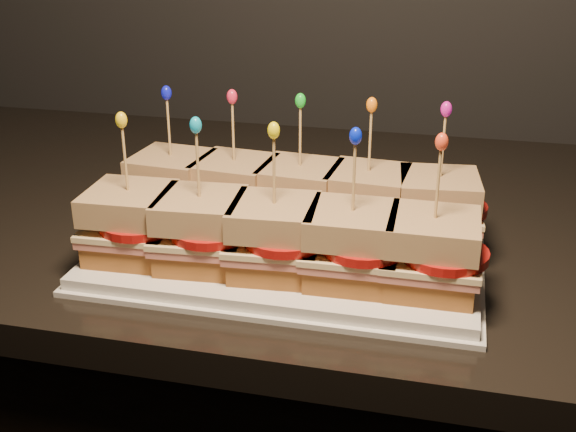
# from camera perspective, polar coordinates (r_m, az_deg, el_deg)

# --- Properties ---
(granite_slab) EXTENTS (2.31, 0.73, 0.04)m
(granite_slab) POSITION_cam_1_polar(r_m,az_deg,el_deg) (0.98, -1.43, 0.30)
(granite_slab) COLOR black
(granite_slab) RESTS_ON cabinet
(platter) EXTENTS (0.41, 0.26, 0.02)m
(platter) POSITION_cam_1_polar(r_m,az_deg,el_deg) (0.80, 0.00, -3.02)
(platter) COLOR white
(platter) RESTS_ON granite_slab
(platter_rim) EXTENTS (0.42, 0.27, 0.01)m
(platter_rim) POSITION_cam_1_polar(r_m,az_deg,el_deg) (0.80, 0.00, -3.41)
(platter_rim) COLOR white
(platter_rim) RESTS_ON granite_slab
(sandwich_0_bread_bot) EXTENTS (0.09, 0.09, 0.02)m
(sandwich_0_bread_bot) POSITION_cam_1_polar(r_m,az_deg,el_deg) (0.89, -9.00, 0.87)
(sandwich_0_bread_bot) COLOR brown
(sandwich_0_bread_bot) RESTS_ON platter
(sandwich_0_ham) EXTENTS (0.10, 0.10, 0.01)m
(sandwich_0_ham) POSITION_cam_1_polar(r_m,az_deg,el_deg) (0.88, -9.06, 1.81)
(sandwich_0_ham) COLOR #CD6C5D
(sandwich_0_ham) RESTS_ON sandwich_0_bread_bot
(sandwich_0_cheese) EXTENTS (0.10, 0.10, 0.01)m
(sandwich_0_cheese) POSITION_cam_1_polar(r_m,az_deg,el_deg) (0.88, -9.09, 2.23)
(sandwich_0_cheese) COLOR beige
(sandwich_0_cheese) RESTS_ON sandwich_0_ham
(sandwich_0_tomato) EXTENTS (0.08, 0.08, 0.01)m
(sandwich_0_tomato) POSITION_cam_1_polar(r_m,az_deg,el_deg) (0.87, -8.53, 2.49)
(sandwich_0_tomato) COLOR #AF1310
(sandwich_0_tomato) RESTS_ON sandwich_0_cheese
(sandwich_0_bread_top) EXTENTS (0.09, 0.09, 0.03)m
(sandwich_0_bread_top) POSITION_cam_1_polar(r_m,az_deg,el_deg) (0.87, -9.20, 3.86)
(sandwich_0_bread_top) COLOR brown
(sandwich_0_bread_top) RESTS_ON sandwich_0_tomato
(sandwich_0_pick) EXTENTS (0.00, 0.00, 0.09)m
(sandwich_0_pick) POSITION_cam_1_polar(r_m,az_deg,el_deg) (0.86, -9.39, 6.66)
(sandwich_0_pick) COLOR tan
(sandwich_0_pick) RESTS_ON sandwich_0_bread_top
(sandwich_0_frill) EXTENTS (0.01, 0.01, 0.02)m
(sandwich_0_frill) POSITION_cam_1_polar(r_m,az_deg,el_deg) (0.85, -9.59, 9.58)
(sandwich_0_frill) COLOR #0E13CE
(sandwich_0_frill) RESTS_ON sandwich_0_pick
(sandwich_1_bread_bot) EXTENTS (0.09, 0.09, 0.02)m
(sandwich_1_bread_bot) POSITION_cam_1_polar(r_m,az_deg,el_deg) (0.86, -4.17, 0.42)
(sandwich_1_bread_bot) COLOR brown
(sandwich_1_bread_bot) RESTS_ON platter
(sandwich_1_ham) EXTENTS (0.10, 0.10, 0.01)m
(sandwich_1_ham) POSITION_cam_1_polar(r_m,az_deg,el_deg) (0.86, -4.20, 1.38)
(sandwich_1_ham) COLOR #CD6C5D
(sandwich_1_ham) RESTS_ON sandwich_1_bread_bot
(sandwich_1_cheese) EXTENTS (0.10, 0.10, 0.01)m
(sandwich_1_cheese) POSITION_cam_1_polar(r_m,az_deg,el_deg) (0.86, -4.21, 1.82)
(sandwich_1_cheese) COLOR beige
(sandwich_1_cheese) RESTS_ON sandwich_1_ham
(sandwich_1_tomato) EXTENTS (0.08, 0.08, 0.01)m
(sandwich_1_tomato) POSITION_cam_1_polar(r_m,az_deg,el_deg) (0.84, -3.57, 2.08)
(sandwich_1_tomato) COLOR #AF1310
(sandwich_1_tomato) RESTS_ON sandwich_1_cheese
(sandwich_1_bread_top) EXTENTS (0.09, 0.09, 0.03)m
(sandwich_1_bread_top) POSITION_cam_1_polar(r_m,az_deg,el_deg) (0.85, -4.26, 3.49)
(sandwich_1_bread_top) COLOR brown
(sandwich_1_bread_top) RESTS_ON sandwich_1_tomato
(sandwich_1_pick) EXTENTS (0.00, 0.00, 0.09)m
(sandwich_1_pick) POSITION_cam_1_polar(r_m,az_deg,el_deg) (0.83, -4.35, 6.38)
(sandwich_1_pick) COLOR tan
(sandwich_1_pick) RESTS_ON sandwich_1_bread_top
(sandwich_1_frill) EXTENTS (0.01, 0.01, 0.02)m
(sandwich_1_frill) POSITION_cam_1_polar(r_m,az_deg,el_deg) (0.82, -4.45, 9.39)
(sandwich_1_frill) COLOR #E12141
(sandwich_1_frill) RESTS_ON sandwich_1_pick
(sandwich_2_bread_bot) EXTENTS (0.09, 0.09, 0.02)m
(sandwich_2_bread_bot) POSITION_cam_1_polar(r_m,az_deg,el_deg) (0.84, 0.92, -0.05)
(sandwich_2_bread_bot) COLOR brown
(sandwich_2_bread_bot) RESTS_ON platter
(sandwich_2_ham) EXTENTS (0.10, 0.10, 0.01)m
(sandwich_2_ham) POSITION_cam_1_polar(r_m,az_deg,el_deg) (0.84, 0.93, 0.93)
(sandwich_2_ham) COLOR #CD6C5D
(sandwich_2_ham) RESTS_ON sandwich_2_bread_bot
(sandwich_2_cheese) EXTENTS (0.10, 0.10, 0.01)m
(sandwich_2_cheese) POSITION_cam_1_polar(r_m,az_deg,el_deg) (0.84, 0.93, 1.37)
(sandwich_2_cheese) COLOR beige
(sandwich_2_cheese) RESTS_ON sandwich_2_ham
(sandwich_2_tomato) EXTENTS (0.08, 0.08, 0.01)m
(sandwich_2_tomato) POSITION_cam_1_polar(r_m,az_deg,el_deg) (0.83, 1.66, 1.63)
(sandwich_2_tomato) COLOR #AF1310
(sandwich_2_tomato) RESTS_ON sandwich_2_cheese
(sandwich_2_bread_top) EXTENTS (0.09, 0.09, 0.03)m
(sandwich_2_bread_top) POSITION_cam_1_polar(r_m,az_deg,el_deg) (0.83, 0.94, 3.08)
(sandwich_2_bread_top) COLOR brown
(sandwich_2_bread_top) RESTS_ON sandwich_2_tomato
(sandwich_2_pick) EXTENTS (0.00, 0.00, 0.09)m
(sandwich_2_pick) POSITION_cam_1_polar(r_m,az_deg,el_deg) (0.81, 0.97, 6.02)
(sandwich_2_pick) COLOR tan
(sandwich_2_pick) RESTS_ON sandwich_2_bread_top
(sandwich_2_frill) EXTENTS (0.01, 0.01, 0.02)m
(sandwich_2_frill) POSITION_cam_1_polar(r_m,az_deg,el_deg) (0.80, 0.99, 9.10)
(sandwich_2_frill) COLOR green
(sandwich_2_frill) RESTS_ON sandwich_2_pick
(sandwich_3_bread_bot) EXTENTS (0.09, 0.09, 0.02)m
(sandwich_3_bread_bot) POSITION_cam_1_polar(r_m,az_deg,el_deg) (0.83, 6.20, -0.55)
(sandwich_3_bread_bot) COLOR brown
(sandwich_3_bread_bot) RESTS_ON platter
(sandwich_3_ham) EXTENTS (0.10, 0.09, 0.01)m
(sandwich_3_ham) POSITION_cam_1_polar(r_m,az_deg,el_deg) (0.83, 6.25, 0.44)
(sandwich_3_ham) COLOR #CD6C5D
(sandwich_3_ham) RESTS_ON sandwich_3_bread_bot
(sandwich_3_cheese) EXTENTS (0.10, 0.10, 0.01)m
(sandwich_3_cheese) POSITION_cam_1_polar(r_m,az_deg,el_deg) (0.82, 6.27, 0.89)
(sandwich_3_cheese) COLOR beige
(sandwich_3_cheese) RESTS_ON sandwich_3_ham
(sandwich_3_tomato) EXTENTS (0.08, 0.08, 0.01)m
(sandwich_3_tomato) POSITION_cam_1_polar(r_m,az_deg,el_deg) (0.81, 7.07, 1.15)
(sandwich_3_tomato) COLOR #AF1310
(sandwich_3_tomato) RESTS_ON sandwich_3_cheese
(sandwich_3_bread_top) EXTENTS (0.09, 0.09, 0.03)m
(sandwich_3_bread_top) POSITION_cam_1_polar(r_m,az_deg,el_deg) (0.81, 6.35, 2.62)
(sandwich_3_bread_top) COLOR brown
(sandwich_3_bread_top) RESTS_ON sandwich_3_tomato
(sandwich_3_pick) EXTENTS (0.00, 0.00, 0.09)m
(sandwich_3_pick) POSITION_cam_1_polar(r_m,az_deg,el_deg) (0.80, 6.49, 5.60)
(sandwich_3_pick) COLOR tan
(sandwich_3_pick) RESTS_ON sandwich_3_bread_top
(sandwich_3_frill) EXTENTS (0.01, 0.01, 0.02)m
(sandwich_3_frill) POSITION_cam_1_polar(r_m,az_deg,el_deg) (0.79, 6.64, 8.72)
(sandwich_3_frill) COLOR orange
(sandwich_3_frill) RESTS_ON sandwich_3_pick
(sandwich_4_bread_bot) EXTENTS (0.09, 0.09, 0.02)m
(sandwich_4_bread_bot) POSITION_cam_1_polar(r_m,az_deg,el_deg) (0.83, 11.58, -1.04)
(sandwich_4_bread_bot) COLOR brown
(sandwich_4_bread_bot) RESTS_ON platter
(sandwich_4_ham) EXTENTS (0.10, 0.10, 0.01)m
(sandwich_4_ham) POSITION_cam_1_polar(r_m,az_deg,el_deg) (0.82, 11.67, -0.05)
(sandwich_4_ham) COLOR #CD6C5D
(sandwich_4_ham) RESTS_ON sandwich_4_bread_bot
(sandwich_4_cheese) EXTENTS (0.10, 0.10, 0.01)m
(sandwich_4_cheese) POSITION_cam_1_polar(r_m,az_deg,el_deg) (0.82, 11.71, 0.40)
(sandwich_4_cheese) COLOR beige
(sandwich_4_cheese) RESTS_ON sandwich_4_ham
(sandwich_4_tomato) EXTENTS (0.08, 0.08, 0.01)m
(sandwich_4_tomato) POSITION_cam_1_polar(r_m,az_deg,el_deg) (0.81, 12.58, 0.65)
(sandwich_4_tomato) COLOR #AF1310
(sandwich_4_tomato) RESTS_ON sandwich_4_cheese
(sandwich_4_bread_top) EXTENTS (0.09, 0.09, 0.03)m
(sandwich_4_bread_top) POSITION_cam_1_polar(r_m,az_deg,el_deg) (0.81, 11.86, 2.13)
(sandwich_4_bread_top) COLOR brown
(sandwich_4_bread_top) RESTS_ON sandwich_4_tomato
(sandwich_4_pick) EXTENTS (0.00, 0.00, 0.09)m
(sandwich_4_pick) POSITION_cam_1_polar(r_m,az_deg,el_deg) (0.80, 12.12, 5.12)
(sandwich_4_pick) COLOR tan
(sandwich_4_pick) RESTS_ON sandwich_4_bread_top
(sandwich_4_frill) EXTENTS (0.01, 0.01, 0.02)m
(sandwich_4_frill) POSITION_cam_1_polar(r_m,az_deg,el_deg) (0.78, 12.40, 8.25)
(sandwich_4_frill) COLOR #CC159B
(sandwich_4_frill) RESTS_ON sandwich_4_pick
(sandwich_5_bread_bot) EXTENTS (0.09, 0.09, 0.02)m
(sandwich_5_bread_bot) POSITION_cam_1_polar(r_m,az_deg,el_deg) (0.79, -12.14, -2.29)
(sandwich_5_bread_bot) COLOR brown
(sandwich_5_bread_bot) RESTS_ON platter
(sandwich_5_ham) EXTENTS (0.10, 0.09, 0.01)m
(sandwich_5_ham) POSITION_cam_1_polar(r_m,az_deg,el_deg) (0.78, -12.24, -1.26)
(sandwich_5_ham) COLOR #CD6C5D
(sandwich_5_ham) RESTS_ON sandwich_5_bread_bot
(sandwich_5_cheese) EXTENTS (0.10, 0.09, 0.01)m
(sandwich_5_cheese) POSITION_cam_1_polar(r_m,az_deg,el_deg) (0.78, -12.28, -0.79)
(sandwich_5_cheese) COLOR beige
(sandwich_5_cheese) RESTS_ON sandwich_5_ham
(sandwich_5_tomato) EXTENTS (0.08, 0.08, 0.01)m
(sandwich_5_tomato) POSITION_cam_1_polar(r_m,az_deg,el_deg) (0.77, -11.71, -0.54)
(sandwich_5_tomato) COLOR #AF1310
(sandwich_5_tomato) RESTS_ON sandwich_5_cheese
(sandwich_5_bread_top) EXTENTS (0.09, 0.09, 0.03)m
(sandwich_5_bread_top) POSITION_cam_1_polar(r_m,az_deg,el_deg) (0.77, -12.45, 1.01)
(sandwich_5_bread_top) COLOR brown
(sandwich_5_bread_top) RESTS_ON sandwich_5_tomato
(sandwich_5_pick) EXTENTS (0.00, 0.00, 0.09)m
(sandwich_5_pick) POSITION_cam_1_polar(r_m,az_deg,el_deg) (0.76, -12.73, 4.13)
(sandwich_5_pick) COLOR tan
(sandwich_5_pick) RESTS_ON sandwich_5_bread_top
(sandwich_5_frill) EXTENTS (0.01, 0.01, 0.02)m
(sandwich_5_frill) POSITION_cam_1_polar(r_m,az_deg,el_deg) (0.74, -13.04, 7.40)
(sandwich_5_frill) COLOR yellow
(sandwich_5_frill) RESTS_ON sandwich_5_pick
(sandwich_6_bread_bot) EXTENTS (0.09, 0.09, 0.02)m
(sandwich_6_bread_bot) POSITION_cam_1_polar(r_m,az_deg,el_deg) (0.76, -6.78, -2.91)
(sandwich_6_bread_bot) COLOR brown
(sandwich_6_bread_bot) RESTS_ON platter
(sandwich_6_ham) EXTENTS (0.10, 0.10, 0.01)m
(sandwich_6_ham) POSITION_cam_1_polar(r_m,az_deg,el_deg) (0.76, -6.84, -1.85)
(sandwich_6_ham) COLOR #CD6C5D
(sandwich_6_ham) RESTS_ON sandwich_6_bread_bot
(sandwich_6_cheese) EXTENTS (0.10, 0.10, 0.01)m
(sandwich_6_cheese) POSITION_cam_1_polar(r_m,az_deg,el_deg) (0.75, -6.86, -1.37)
(sandwich_6_cheese) COLOR beige
(sandwich_6_cheese) RESTS_ON sandwich_6_ham
(sandwich_6_tomato) EXTENTS (0.08, 0.08, 0.01)m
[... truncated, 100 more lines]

